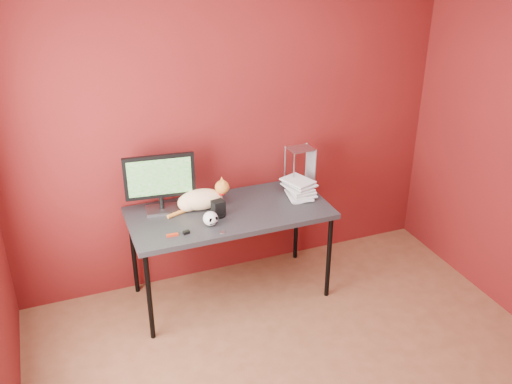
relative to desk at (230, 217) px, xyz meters
name	(u,v)px	position (x,y,z in m)	size (l,w,h in m)	color
room	(343,203)	(0.15, -1.37, 0.75)	(3.52, 3.52, 2.61)	brown
desk	(230,217)	(0.00, 0.00, 0.00)	(1.50, 0.70, 0.75)	black
monitor	(160,180)	(-0.47, 0.18, 0.30)	(0.52, 0.19, 0.45)	#A4A4A8
cat	(201,199)	(-0.19, 0.11, 0.13)	(0.49, 0.20, 0.23)	orange
skull_mug	(210,219)	(-0.20, -0.16, 0.10)	(0.11, 0.11, 0.10)	silver
speaker	(218,209)	(-0.10, -0.05, 0.11)	(0.11, 0.11, 0.12)	black
book_stack	(291,109)	(0.50, 0.05, 0.77)	(0.25, 0.29, 1.44)	beige
wire_rack	(300,167)	(0.67, 0.20, 0.22)	(0.20, 0.17, 0.33)	#A4A4A8
pocket_knife	(172,235)	(-0.49, -0.21, 0.06)	(0.08, 0.02, 0.02)	#A4250C
black_gadget	(186,232)	(-0.39, -0.21, 0.06)	(0.05, 0.03, 0.02)	black
washer	(222,232)	(-0.15, -0.29, 0.05)	(0.04, 0.04, 0.00)	#A4A4A8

